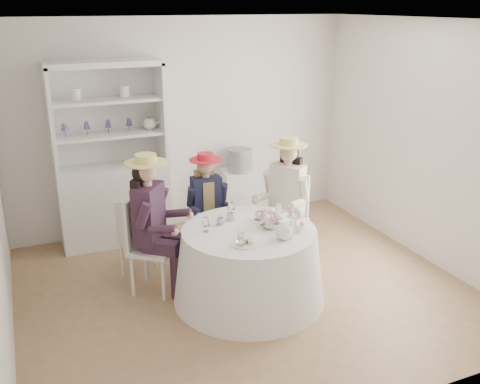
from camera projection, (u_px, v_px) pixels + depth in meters
name	position (u px, v px, depth m)	size (l,w,h in m)	color
ground	(244.00, 289.00, 5.63)	(4.50, 4.50, 0.00)	olive
ceiling	(244.00, 20.00, 4.73)	(4.50, 4.50, 0.00)	white
wall_back	(182.00, 125.00, 6.91)	(4.50, 4.50, 0.00)	silver
wall_front	(368.00, 248.00, 3.44)	(4.50, 4.50, 0.00)	silver
wall_right	(427.00, 143.00, 6.01)	(4.50, 4.50, 0.00)	silver
tea_table	(249.00, 265.00, 5.33)	(1.52, 1.52, 0.76)	white
hutch	(113.00, 181.00, 6.53)	(1.36, 0.59, 2.23)	silver
side_table	(240.00, 196.00, 7.29)	(0.45, 0.45, 0.71)	silver
hatbox	(240.00, 160.00, 7.12)	(0.31, 0.31, 0.31)	black
guest_left	(151.00, 217.00, 5.33)	(0.63, 0.60, 1.47)	silver
guest_mid	(207.00, 201.00, 6.04)	(0.46, 0.48, 1.28)	silver
guest_right	(286.00, 193.00, 6.02)	(0.63, 0.60, 1.46)	silver
spare_chair	(136.00, 234.00, 5.79)	(0.50, 0.50, 0.88)	silver
teacup_a	(221.00, 222.00, 5.31)	(0.08, 0.08, 0.06)	white
teacup_b	(230.00, 217.00, 5.42)	(0.08, 0.08, 0.07)	white
teacup_c	(260.00, 216.00, 5.44)	(0.09, 0.09, 0.07)	white
flower_bowl	(270.00, 225.00, 5.24)	(0.19, 0.19, 0.05)	white
flower_arrangement	(269.00, 217.00, 5.27)	(0.20, 0.20, 0.07)	pink
table_teapot	(284.00, 232.00, 4.98)	(0.23, 0.16, 0.17)	white
sandwich_plate	(246.00, 242.00, 4.89)	(0.28, 0.28, 0.06)	white
cupcake_stand	(295.00, 223.00, 5.16)	(0.22, 0.22, 0.21)	white
stemware_set	(249.00, 222.00, 5.18)	(0.88, 0.85, 0.15)	white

